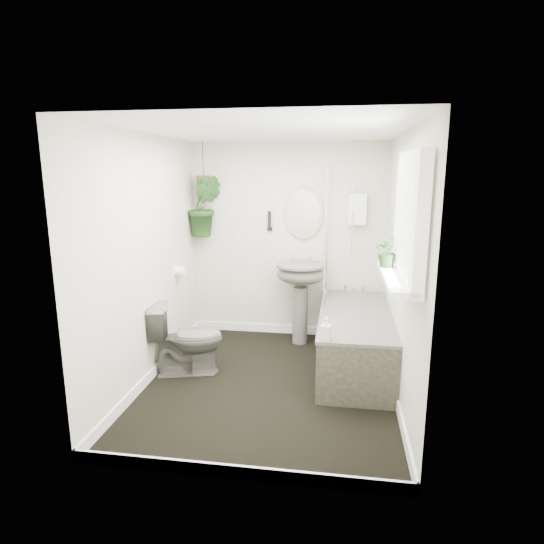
# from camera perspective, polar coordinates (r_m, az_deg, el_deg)

# --- Properties ---
(floor) EXTENTS (2.30, 2.80, 0.02)m
(floor) POSITION_cam_1_polar(r_m,az_deg,el_deg) (4.44, -0.30, -13.90)
(floor) COLOR black
(floor) RESTS_ON ground
(ceiling) EXTENTS (2.30, 2.80, 0.02)m
(ceiling) POSITION_cam_1_polar(r_m,az_deg,el_deg) (4.00, -0.34, 17.45)
(ceiling) COLOR white
(ceiling) RESTS_ON ground
(wall_back) EXTENTS (2.30, 0.02, 2.30)m
(wall_back) POSITION_cam_1_polar(r_m,az_deg,el_deg) (5.44, 2.00, 3.87)
(wall_back) COLOR beige
(wall_back) RESTS_ON ground
(wall_front) EXTENTS (2.30, 0.02, 2.30)m
(wall_front) POSITION_cam_1_polar(r_m,az_deg,el_deg) (2.72, -4.96, -4.97)
(wall_front) COLOR beige
(wall_front) RESTS_ON ground
(wall_left) EXTENTS (0.02, 2.80, 2.30)m
(wall_left) POSITION_cam_1_polar(r_m,az_deg,el_deg) (4.39, -15.45, 1.35)
(wall_left) COLOR beige
(wall_left) RESTS_ON ground
(wall_right) EXTENTS (0.02, 2.80, 2.30)m
(wall_right) POSITION_cam_1_polar(r_m,az_deg,el_deg) (4.05, 16.11, 0.39)
(wall_right) COLOR beige
(wall_right) RESTS_ON ground
(skirting) EXTENTS (2.30, 2.80, 0.10)m
(skirting) POSITION_cam_1_polar(r_m,az_deg,el_deg) (4.42, -0.30, -13.20)
(skirting) COLOR white
(skirting) RESTS_ON floor
(bathtub) EXTENTS (0.72, 1.72, 0.58)m
(bathtub) POSITION_cam_1_polar(r_m,az_deg,el_deg) (4.74, 10.36, -8.41)
(bathtub) COLOR #53534B
(bathtub) RESTS_ON floor
(bath_screen) EXTENTS (0.04, 0.72, 1.40)m
(bath_screen) POSITION_cam_1_polar(r_m,az_deg,el_deg) (4.97, 6.85, 4.49)
(bath_screen) COLOR silver
(bath_screen) RESTS_ON bathtub
(shower_box) EXTENTS (0.20, 0.10, 0.35)m
(shower_box) POSITION_cam_1_polar(r_m,az_deg,el_deg) (5.29, 10.66, 7.78)
(shower_box) COLOR white
(shower_box) RESTS_ON wall_back
(oval_mirror) EXTENTS (0.46, 0.03, 0.62)m
(oval_mirror) POSITION_cam_1_polar(r_m,az_deg,el_deg) (5.34, 3.97, 7.47)
(oval_mirror) COLOR tan
(oval_mirror) RESTS_ON wall_back
(wall_sconce) EXTENTS (0.04, 0.04, 0.22)m
(wall_sconce) POSITION_cam_1_polar(r_m,az_deg,el_deg) (5.39, -0.33, 6.47)
(wall_sconce) COLOR black
(wall_sconce) RESTS_ON wall_back
(toilet_roll_holder) EXTENTS (0.11, 0.11, 0.11)m
(toilet_roll_holder) POSITION_cam_1_polar(r_m,az_deg,el_deg) (5.05, -11.47, 0.08)
(toilet_roll_holder) COLOR white
(toilet_roll_holder) RESTS_ON wall_left
(window_recess) EXTENTS (0.08, 1.00, 0.90)m
(window_recess) POSITION_cam_1_polar(r_m,az_deg,el_deg) (3.28, 16.94, 6.46)
(window_recess) COLOR white
(window_recess) RESTS_ON wall_right
(window_sill) EXTENTS (0.18, 1.00, 0.04)m
(window_sill) POSITION_cam_1_polar(r_m,az_deg,el_deg) (3.34, 15.30, -0.67)
(window_sill) COLOR white
(window_sill) RESTS_ON wall_right
(window_blinds) EXTENTS (0.01, 0.86, 0.76)m
(window_blinds) POSITION_cam_1_polar(r_m,az_deg,el_deg) (3.27, 16.16, 6.49)
(window_blinds) COLOR white
(window_blinds) RESTS_ON wall_right
(toilet) EXTENTS (0.78, 0.57, 0.71)m
(toilet) POSITION_cam_1_polar(r_m,az_deg,el_deg) (4.60, -10.67, -8.17)
(toilet) COLOR #53534B
(toilet) RESTS_ON floor
(pedestal_sink) EXTENTS (0.62, 0.55, 0.95)m
(pedestal_sink) POSITION_cam_1_polar(r_m,az_deg,el_deg) (5.27, 3.56, -3.98)
(pedestal_sink) COLOR #53534B
(pedestal_sink) RESTS_ON floor
(sill_plant) EXTENTS (0.24, 0.21, 0.24)m
(sill_plant) POSITION_cam_1_polar(r_m,az_deg,el_deg) (3.58, 14.41, 2.54)
(sill_plant) COLOR black
(sill_plant) RESTS_ON window_sill
(hanging_plant) EXTENTS (0.43, 0.37, 0.71)m
(hanging_plant) POSITION_cam_1_polar(r_m,az_deg,el_deg) (5.43, -8.48, 8.14)
(hanging_plant) COLOR black
(hanging_plant) RESTS_ON ceiling
(soap_bottle) EXTENTS (0.11, 0.11, 0.19)m
(soap_bottle) POSITION_cam_1_polar(r_m,az_deg,el_deg) (3.86, 6.79, -7.08)
(soap_bottle) COLOR black
(soap_bottle) RESTS_ON bathtub
(hanging_pot) EXTENTS (0.16, 0.16, 0.12)m
(hanging_pot) POSITION_cam_1_polar(r_m,az_deg,el_deg) (5.42, -8.59, 11.27)
(hanging_pot) COLOR brown
(hanging_pot) RESTS_ON ceiling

